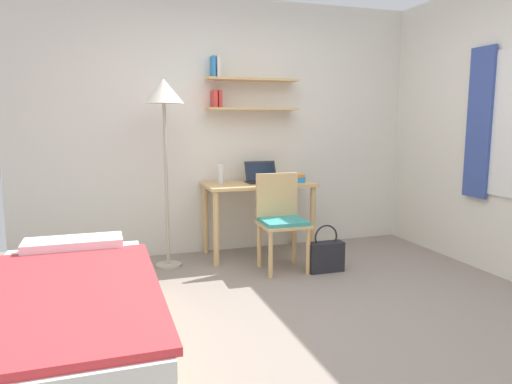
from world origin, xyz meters
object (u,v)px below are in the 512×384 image
at_px(laptop, 262,177).
at_px(handbag, 326,256).
at_px(standing_lamp, 164,104).
at_px(desk_chair, 281,217).
at_px(bed, 69,323).
at_px(desk, 258,196).
at_px(book_stack, 294,178).
at_px(water_bottle, 221,174).

bearing_deg(laptop, handbag, -64.49).
bearing_deg(standing_lamp, desk_chair, -21.89).
bearing_deg(bed, desk, 45.40).
xyz_separation_m(standing_lamp, laptop, (0.99, 0.15, -0.72)).
distance_m(desk_chair, book_stack, 0.63).
relative_size(standing_lamp, laptop, 5.23).
bearing_deg(handbag, laptop, 115.51).
bearing_deg(handbag, bed, -154.21).
distance_m(bed, handbag, 2.37).
height_order(desk, standing_lamp, standing_lamp).
bearing_deg(book_stack, bed, -140.98).
height_order(bed, water_bottle, water_bottle).
height_order(desk_chair, book_stack, desk_chair).
distance_m(desk_chair, standing_lamp, 1.49).
relative_size(desk_chair, laptop, 2.65).
bearing_deg(handbag, desk_chair, 149.70).
bearing_deg(standing_lamp, book_stack, 2.57).
xyz_separation_m(desk, book_stack, (0.37, -0.05, 0.18)).
relative_size(desk, water_bottle, 5.52).
bearing_deg(desk, standing_lamp, -173.52).
xyz_separation_m(desk_chair, laptop, (-0.00, 0.55, 0.31)).
relative_size(bed, book_stack, 8.65).
height_order(desk_chair, handbag, desk_chair).
bearing_deg(standing_lamp, desk, 6.48).
relative_size(standing_lamp, water_bottle, 8.82).
bearing_deg(water_bottle, desk_chair, -52.86).
height_order(desk, book_stack, book_stack).
xyz_separation_m(desk, water_bottle, (-0.38, 0.06, 0.24)).
bearing_deg(desk, desk_chair, -83.96).
xyz_separation_m(water_bottle, handbag, (0.79, -0.78, -0.70)).
relative_size(laptop, book_stack, 1.41).
relative_size(desk, laptop, 3.28).
distance_m(laptop, handbag, 1.06).
relative_size(desk, desk_chair, 1.23).
bearing_deg(book_stack, desk_chair, -125.00).
relative_size(bed, desk_chair, 2.31).
bearing_deg(desk_chair, bed, -145.04).
relative_size(book_stack, handbag, 0.54).
bearing_deg(desk_chair, laptop, 90.23).
bearing_deg(handbag, book_stack, 93.33).
relative_size(bed, laptop, 6.12).
bearing_deg(desk, bed, -134.60).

